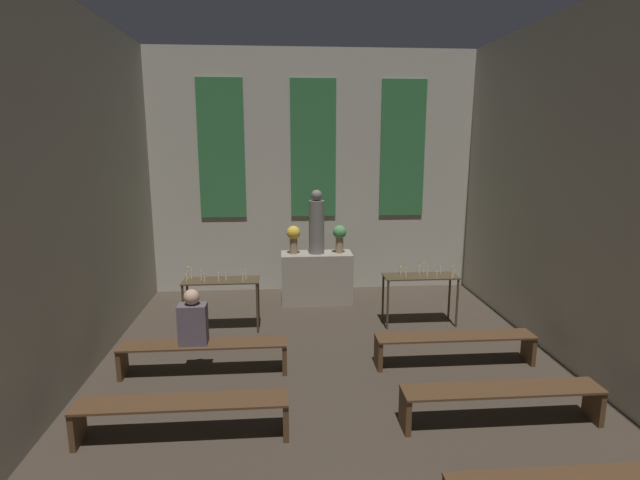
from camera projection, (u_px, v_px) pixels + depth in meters
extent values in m
cube|color=#B2AD9E|center=(313.00, 173.00, 9.85)|extent=(6.54, 0.12, 4.71)
cube|color=#33723F|center=(221.00, 149.00, 9.54)|extent=(0.88, 0.03, 2.64)
cube|color=#33723F|center=(313.00, 149.00, 9.68)|extent=(0.88, 0.03, 2.64)
cube|color=#33723F|center=(403.00, 149.00, 9.82)|extent=(0.88, 0.03, 2.64)
cube|color=#B2AD9E|center=(17.00, 208.00, 4.86)|extent=(0.12, 9.84, 4.71)
cube|color=#B2AD9E|center=(640.00, 202.00, 5.35)|extent=(0.12, 9.84, 4.71)
cube|color=gray|center=(317.00, 278.00, 9.31)|extent=(1.30, 0.57, 0.95)
cylinder|color=slate|center=(317.00, 227.00, 9.12)|extent=(0.28, 0.28, 0.97)
sphere|color=slate|center=(317.00, 195.00, 9.00)|extent=(0.20, 0.20, 0.20)
cylinder|color=#937A5B|center=(294.00, 245.00, 9.15)|extent=(0.14, 0.14, 0.30)
sphere|color=gold|center=(293.00, 233.00, 9.10)|extent=(0.25, 0.25, 0.25)
cylinder|color=#937A5B|center=(339.00, 245.00, 9.21)|extent=(0.14, 0.14, 0.30)
sphere|color=#4C9351|center=(340.00, 232.00, 9.17)|extent=(0.25, 0.25, 0.25)
cube|color=#473823|center=(221.00, 281.00, 7.89)|extent=(1.20, 0.44, 0.02)
cylinder|color=#473823|center=(183.00, 310.00, 7.74)|extent=(0.04, 0.04, 0.81)
cylinder|color=#473823|center=(257.00, 309.00, 7.83)|extent=(0.04, 0.04, 0.81)
cylinder|color=#473823|center=(188.00, 303.00, 8.11)|extent=(0.04, 0.04, 0.81)
cylinder|color=#473823|center=(258.00, 301.00, 8.20)|extent=(0.04, 0.04, 0.81)
cylinder|color=silver|center=(201.00, 276.00, 7.88)|extent=(0.02, 0.02, 0.13)
sphere|color=#F9CC4C|center=(201.00, 271.00, 7.87)|extent=(0.02, 0.02, 0.02)
cylinder|color=silver|center=(188.00, 273.00, 7.94)|extent=(0.02, 0.02, 0.18)
sphere|color=#F9CC4C|center=(187.00, 267.00, 7.92)|extent=(0.02, 0.02, 0.02)
cylinder|color=silver|center=(192.00, 275.00, 7.93)|extent=(0.02, 0.02, 0.14)
sphere|color=#F9CC4C|center=(191.00, 269.00, 7.91)|extent=(0.02, 0.02, 0.02)
cylinder|color=silver|center=(189.00, 273.00, 7.99)|extent=(0.02, 0.02, 0.16)
sphere|color=#F9CC4C|center=(189.00, 268.00, 7.97)|extent=(0.02, 0.02, 0.02)
cylinder|color=silver|center=(186.00, 278.00, 7.78)|extent=(0.02, 0.02, 0.10)
sphere|color=#F9CC4C|center=(186.00, 275.00, 7.77)|extent=(0.02, 0.02, 0.02)
cylinder|color=silver|center=(243.00, 278.00, 7.82)|extent=(0.02, 0.02, 0.10)
sphere|color=#F9CC4C|center=(243.00, 274.00, 7.81)|extent=(0.02, 0.02, 0.02)
cylinder|color=silver|center=(219.00, 278.00, 7.80)|extent=(0.02, 0.02, 0.12)
sphere|color=#F9CC4C|center=(218.00, 273.00, 7.78)|extent=(0.02, 0.02, 0.02)
cylinder|color=silver|center=(246.00, 275.00, 7.90)|extent=(0.02, 0.02, 0.14)
sphere|color=#F9CC4C|center=(246.00, 270.00, 7.88)|extent=(0.02, 0.02, 0.02)
cylinder|color=silver|center=(204.00, 278.00, 7.78)|extent=(0.02, 0.02, 0.11)
sphere|color=#F9CC4C|center=(204.00, 274.00, 7.76)|extent=(0.02, 0.02, 0.02)
cylinder|color=silver|center=(226.00, 277.00, 7.86)|extent=(0.02, 0.02, 0.11)
sphere|color=#F9CC4C|center=(226.00, 273.00, 7.85)|extent=(0.02, 0.02, 0.02)
cube|color=#473823|center=(420.00, 276.00, 8.13)|extent=(1.20, 0.44, 0.02)
cylinder|color=#473823|center=(388.00, 305.00, 7.99)|extent=(0.04, 0.04, 0.81)
cylinder|color=#473823|center=(457.00, 303.00, 8.08)|extent=(0.04, 0.04, 0.81)
cylinder|color=#473823|center=(383.00, 298.00, 8.36)|extent=(0.04, 0.04, 0.81)
cylinder|color=#473823|center=(449.00, 296.00, 8.45)|extent=(0.04, 0.04, 0.81)
cylinder|color=silver|center=(452.00, 273.00, 7.97)|extent=(0.02, 0.02, 0.17)
sphere|color=#F9CC4C|center=(452.00, 267.00, 7.95)|extent=(0.02, 0.02, 0.02)
cylinder|color=silver|center=(453.00, 272.00, 8.06)|extent=(0.02, 0.02, 0.16)
sphere|color=#F9CC4C|center=(454.00, 266.00, 8.04)|extent=(0.02, 0.02, 0.02)
cylinder|color=silver|center=(427.00, 272.00, 8.06)|extent=(0.02, 0.02, 0.16)
sphere|color=#F9CC4C|center=(427.00, 266.00, 8.04)|extent=(0.02, 0.02, 0.02)
cylinder|color=silver|center=(440.00, 270.00, 8.24)|extent=(0.02, 0.02, 0.11)
sphere|color=#F9CC4C|center=(440.00, 267.00, 8.22)|extent=(0.02, 0.02, 0.02)
cylinder|color=silver|center=(400.00, 271.00, 8.22)|extent=(0.02, 0.02, 0.11)
sphere|color=#F9CC4C|center=(400.00, 267.00, 8.21)|extent=(0.02, 0.02, 0.02)
cylinder|color=silver|center=(424.00, 268.00, 8.29)|extent=(0.02, 0.02, 0.15)
sphere|color=#F9CC4C|center=(424.00, 263.00, 8.27)|extent=(0.02, 0.02, 0.02)
cylinder|color=silver|center=(406.00, 273.00, 8.04)|extent=(0.02, 0.02, 0.14)
sphere|color=#F9CC4C|center=(406.00, 268.00, 8.02)|extent=(0.02, 0.02, 0.02)
cylinder|color=silver|center=(401.00, 271.00, 8.17)|extent=(0.02, 0.02, 0.11)
sphere|color=#F9CC4C|center=(401.00, 267.00, 8.16)|extent=(0.02, 0.02, 0.02)
cylinder|color=silver|center=(437.00, 275.00, 7.97)|extent=(0.02, 0.02, 0.09)
sphere|color=#F9CC4C|center=(437.00, 272.00, 7.96)|extent=(0.02, 0.02, 0.02)
cylinder|color=silver|center=(419.00, 271.00, 8.15)|extent=(0.02, 0.02, 0.14)
sphere|color=#F9CC4C|center=(420.00, 266.00, 8.13)|extent=(0.02, 0.02, 0.02)
cube|color=#4C331E|center=(182.00, 402.00, 5.04)|extent=(2.15, 0.36, 0.03)
cube|color=#4C331E|center=(77.00, 426.00, 5.00)|extent=(0.06, 0.32, 0.40)
cube|color=#4C331E|center=(286.00, 417.00, 5.16)|extent=(0.06, 0.32, 0.40)
cube|color=#4C331E|center=(502.00, 389.00, 5.30)|extent=(2.15, 0.36, 0.03)
cube|color=#4C331E|center=(405.00, 411.00, 5.26)|extent=(0.06, 0.32, 0.40)
cube|color=#4C331E|center=(594.00, 403.00, 5.42)|extent=(0.06, 0.32, 0.40)
cube|color=#4C331E|center=(204.00, 344.00, 6.46)|extent=(2.15, 0.36, 0.03)
cube|color=#4C331E|center=(122.00, 362.00, 6.42)|extent=(0.06, 0.32, 0.40)
cube|color=#4C331E|center=(285.00, 357.00, 6.58)|extent=(0.06, 0.32, 0.40)
cube|color=#4C331E|center=(455.00, 336.00, 6.72)|extent=(2.15, 0.36, 0.03)
cube|color=#4C331E|center=(378.00, 353.00, 6.68)|extent=(0.06, 0.32, 0.40)
cube|color=#4C331E|center=(529.00, 348.00, 6.84)|extent=(0.06, 0.32, 0.40)
cube|color=#564C56|center=(193.00, 324.00, 6.40)|extent=(0.36, 0.24, 0.53)
sphere|color=tan|center=(192.00, 297.00, 6.32)|extent=(0.20, 0.20, 0.20)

